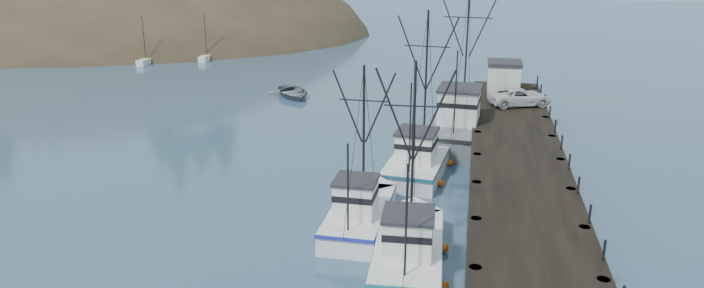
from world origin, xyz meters
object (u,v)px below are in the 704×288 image
(work_vessel, at_px, (461,123))
(pier_shed, at_px, (504,76))
(pickup_truck, at_px, (520,97))
(trawler_near, at_px, (409,247))
(trawler_mid, at_px, (360,212))
(trawler_far, at_px, (420,159))
(pier, at_px, (518,161))
(motorboat, at_px, (293,96))

(work_vessel, bearing_deg, pier_shed, 66.95)
(pier_shed, height_order, pickup_truck, pier_shed)
(trawler_near, xyz_separation_m, pier_shed, (5.37, 29.47, 2.60))
(trawler_mid, bearing_deg, trawler_far, 75.43)
(pier, bearing_deg, trawler_far, 165.34)
(pier, height_order, work_vessel, work_vessel)
(trawler_mid, xyz_separation_m, pier_shed, (8.49, 25.86, 2.60))
(trawler_mid, bearing_deg, pier_shed, 71.84)
(trawler_mid, bearing_deg, pickup_truck, 65.36)
(trawler_mid, height_order, motorboat, trawler_mid)
(pier, height_order, trawler_near, trawler_near)
(pier, bearing_deg, pier_shed, 91.31)
(work_vessel, bearing_deg, trawler_mid, -105.78)
(pier_shed, xyz_separation_m, pickup_truck, (1.20, -4.75, -0.69))
(pier, height_order, pickup_truck, pickup_truck)
(trawler_near, bearing_deg, motorboat, 115.60)
(pier, relative_size, pickup_truck, 8.41)
(work_vessel, bearing_deg, trawler_far, -107.19)
(trawler_mid, distance_m, trawler_far, 9.86)
(pier_shed, bearing_deg, pier, -88.69)
(trawler_near, height_order, pier_shed, trawler_near)
(trawler_near, bearing_deg, pier_shed, 79.66)
(pier_shed, relative_size, pickup_truck, 0.61)
(trawler_far, bearing_deg, pier_shed, 69.80)
(trawler_near, xyz_separation_m, trawler_far, (-0.63, 13.15, 0.00))
(pier, bearing_deg, pickup_truck, 86.61)
(trawler_near, xyz_separation_m, pickup_truck, (6.57, 24.73, 1.91))
(trawler_far, xyz_separation_m, motorboat, (-14.59, 18.61, -0.82))
(trawler_near, height_order, pickup_truck, trawler_near)
(work_vessel, bearing_deg, trawler_near, -95.03)
(trawler_near, height_order, trawler_far, trawler_far)
(trawler_far, relative_size, work_vessel, 0.77)
(pier, xyz_separation_m, pickup_truck, (0.78, 13.25, 1.04))
(work_vessel, bearing_deg, pickup_truck, 36.58)
(pickup_truck, bearing_deg, work_vessel, 106.19)
(pier_shed, distance_m, motorboat, 21.00)
(pier, height_order, trawler_far, trawler_far)
(pier, height_order, motorboat, pier)
(motorboat, bearing_deg, trawler_far, -84.39)
(trawler_far, relative_size, motorboat, 1.94)
(trawler_far, bearing_deg, pickup_truck, 58.10)
(work_vessel, distance_m, motorboat, 20.11)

